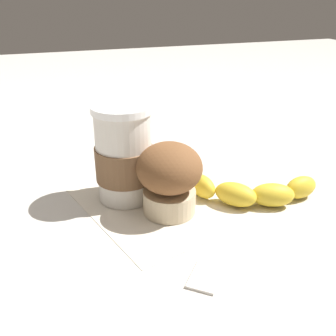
% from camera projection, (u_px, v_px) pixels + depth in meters
% --- Properties ---
extents(ground_plane, '(3.00, 3.00, 0.00)m').
position_uv_depth(ground_plane, '(168.00, 200.00, 0.60)').
color(ground_plane, beige).
extents(paper_napkin, '(0.29, 0.29, 0.00)m').
position_uv_depth(paper_napkin, '(168.00, 200.00, 0.60)').
color(paper_napkin, beige).
rests_on(paper_napkin, ground_plane).
extents(coffee_cup, '(0.09, 0.09, 0.15)m').
position_uv_depth(coffee_cup, '(124.00, 155.00, 0.58)').
color(coffee_cup, silver).
rests_on(coffee_cup, paper_napkin).
extents(muffin, '(0.09, 0.09, 0.10)m').
position_uv_depth(muffin, '(169.00, 176.00, 0.55)').
color(muffin, beige).
rests_on(muffin, paper_napkin).
extents(banana, '(0.19, 0.12, 0.04)m').
position_uv_depth(banana, '(253.00, 191.00, 0.59)').
color(banana, gold).
rests_on(banana, paper_napkin).
extents(sugar_packet, '(0.06, 0.06, 0.01)m').
position_uv_depth(sugar_packet, '(206.00, 275.00, 0.44)').
color(sugar_packet, white).
rests_on(sugar_packet, ground_plane).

